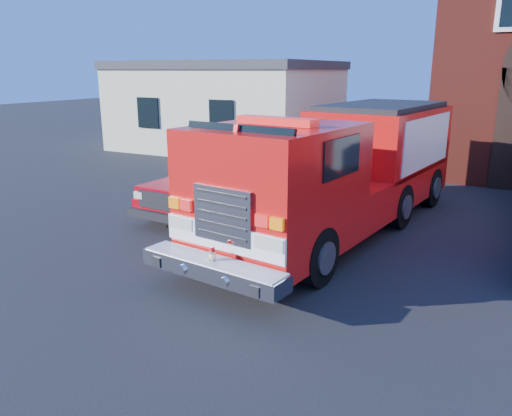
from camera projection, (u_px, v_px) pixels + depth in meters
The scene contains 4 objects.
ground at pixel (281, 251), 11.22m from camera, with size 100.00×100.00×0.00m, color black.
side_building at pixel (229, 104), 25.75m from camera, with size 10.20×8.20×4.35m.
fire_engine at pixel (343, 168), 12.30m from camera, with size 4.07×10.22×3.06m.
pickup_truck at pixel (221, 180), 14.42m from camera, with size 2.25×5.57×1.79m.
Camera 1 is at (4.40, -9.61, 3.94)m, focal length 35.00 mm.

